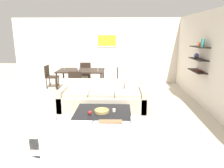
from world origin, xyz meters
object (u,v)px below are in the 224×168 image
at_px(dining_chair_foot, 76,82).
at_px(dining_chair_left_far, 50,75).
at_px(dining_table, 81,72).
at_px(coffee_table, 103,120).
at_px(dining_chair_right_near, 114,78).
at_px(wine_glass_left_far, 64,66).
at_px(sofa_beige, 103,98).
at_px(dining_chair_head, 85,72).
at_px(apple_on_coffee_table, 90,113).
at_px(candle_jar, 114,110).
at_px(wine_glass_foot, 78,69).
at_px(wine_glass_right_near, 98,67).
at_px(decorative_bowl, 102,111).
at_px(loveseat_white, 91,144).

bearing_deg(dining_chair_foot, dining_chair_left_far, 138.14).
bearing_deg(dining_table, coffee_table, -71.33).
xyz_separation_m(dining_chair_right_near, wine_glass_left_far, (-1.91, 0.35, 0.37)).
bearing_deg(sofa_beige, dining_chair_right_near, 80.94).
xyz_separation_m(dining_chair_head, wine_glass_left_far, (-0.65, -0.78, 0.37)).
height_order(sofa_beige, apple_on_coffee_table, sofa_beige).
bearing_deg(candle_jar, wine_glass_foot, 115.97).
bearing_deg(candle_jar, coffee_table, -171.86).
xyz_separation_m(sofa_beige, wine_glass_foot, (-0.98, 1.53, 0.59)).
xyz_separation_m(coffee_table, dining_chair_right_near, (0.18, 2.98, 0.31)).
bearing_deg(wine_glass_foot, wine_glass_right_near, 26.00).
xyz_separation_m(coffee_table, wine_glass_foot, (-1.08, 2.76, 0.69)).
bearing_deg(dining_table, decorative_bowl, -71.73).
distance_m(candle_jar, wine_glass_left_far, 3.86).
height_order(apple_on_coffee_table, wine_glass_left_far, wine_glass_left_far).
height_order(coffee_table, decorative_bowl, decorative_bowl).
height_order(apple_on_coffee_table, dining_chair_head, dining_chair_head).
xyz_separation_m(candle_jar, wine_glass_left_far, (-1.97, 3.29, 0.46)).
relative_size(coffee_table, dining_chair_head, 1.41).
bearing_deg(dining_chair_left_far, wine_glass_right_near, -10.33).
bearing_deg(wine_glass_left_far, loveseat_white, -70.26).
height_order(wine_glass_foot, wine_glass_right_near, wine_glass_foot).
relative_size(apple_on_coffee_table, wine_glass_foot, 0.45).
bearing_deg(coffee_table, loveseat_white, -95.02).
xyz_separation_m(sofa_beige, dining_chair_left_far, (-2.24, 2.19, 0.21)).
relative_size(wine_glass_left_far, wine_glass_right_near, 0.95).
height_order(wine_glass_left_far, wine_glass_foot, wine_glass_foot).
xyz_separation_m(dining_table, wine_glass_foot, (-0.00, -0.44, 0.20)).
bearing_deg(coffee_table, dining_table, 108.67).
bearing_deg(decorative_bowl, sofa_beige, 93.58).
bearing_deg(wine_glass_right_near, dining_table, 169.19).
xyz_separation_m(dining_chair_foot, wine_glass_foot, (-0.00, 0.47, 0.38)).
relative_size(sofa_beige, dining_table, 1.39).
relative_size(apple_on_coffee_table, dining_chair_head, 0.09).
relative_size(loveseat_white, wine_glass_left_far, 9.88).
xyz_separation_m(sofa_beige, dining_chair_foot, (-0.98, 1.06, 0.21)).
bearing_deg(decorative_bowl, loveseat_white, -93.96).
relative_size(candle_jar, wine_glass_foot, 0.39).
height_order(decorative_bowl, candle_jar, candle_jar).
bearing_deg(candle_jar, decorative_bowl, -171.19).
relative_size(dining_table, wine_glass_left_far, 10.19).
distance_m(decorative_bowl, dining_table, 3.39).
bearing_deg(wine_glass_left_far, dining_table, -10.81).
height_order(coffee_table, candle_jar, candle_jar).
distance_m(candle_jar, dining_chair_left_far, 4.27).
height_order(sofa_beige, coffee_table, sofa_beige).
distance_m(apple_on_coffee_table, dining_chair_head, 4.33).
relative_size(sofa_beige, dining_chair_left_far, 2.69).
height_order(dining_chair_head, wine_glass_right_near, wine_glass_right_near).
xyz_separation_m(decorative_bowl, wine_glass_left_far, (-1.70, 3.33, 0.46)).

